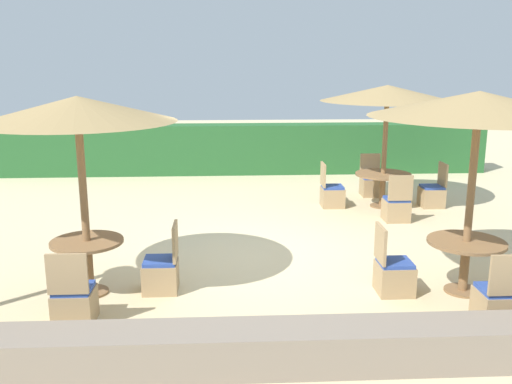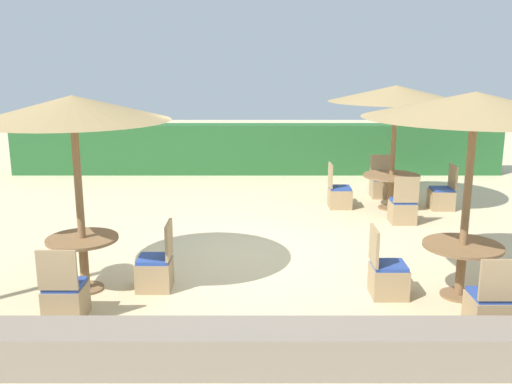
{
  "view_description": "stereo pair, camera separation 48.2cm",
  "coord_description": "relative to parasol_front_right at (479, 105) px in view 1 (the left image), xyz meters",
  "views": [
    {
      "loc": [
        -0.49,
        -8.52,
        3.07
      ],
      "look_at": [
        0.0,
        0.6,
        0.9
      ],
      "focal_mm": 40.0,
      "sensor_mm": 36.0,
      "label": 1
    },
    {
      "loc": [
        -0.01,
        -8.53,
        3.07
      ],
      "look_at": [
        0.0,
        0.6,
        0.9
      ],
      "focal_mm": 40.0,
      "sensor_mm": 36.0,
      "label": 2
    }
  ],
  "objects": [
    {
      "name": "patio_chair_back_right_south",
      "position": [
        0.1,
        3.4,
        -2.23
      ],
      "size": [
        0.46,
        0.46,
        0.93
      ],
      "color": "tan",
      "rests_on": "ground_plane"
    },
    {
      "name": "patio_chair_front_left_south",
      "position": [
        -4.95,
        -0.66,
        -2.23
      ],
      "size": [
        0.46,
        0.46,
        0.93
      ],
      "color": "tan",
      "rests_on": "ground_plane"
    },
    {
      "name": "hedge_row",
      "position": [
        -2.66,
        8.18,
        -1.83
      ],
      "size": [
        13.0,
        0.7,
        1.32
      ],
      "primitive_type": "cube",
      "color": "#28602D",
      "rests_on": "ground_plane"
    },
    {
      "name": "parasol_front_left",
      "position": [
        -4.98,
        0.22,
        -0.06
      ],
      "size": [
        2.46,
        2.46,
        2.6
      ],
      "color": "olive",
      "rests_on": "ground_plane"
    },
    {
      "name": "parasol_back_right",
      "position": [
        0.12,
        4.47,
        -0.14
      ],
      "size": [
        2.7,
        2.7,
        2.52
      ],
      "color": "olive",
      "rests_on": "ground_plane"
    },
    {
      "name": "patio_chair_back_right_west",
      "position": [
        -0.94,
        4.53,
        -2.23
      ],
      "size": [
        0.46,
        0.46,
        0.93
      ],
      "rotation": [
        0.0,
        0.0,
        -1.57
      ],
      "color": "tan",
      "rests_on": "ground_plane"
    },
    {
      "name": "patio_chair_front_left_east",
      "position": [
        -4.03,
        0.26,
        -2.23
      ],
      "size": [
        0.46,
        0.46,
        0.93
      ],
      "rotation": [
        0.0,
        0.0,
        1.57
      ],
      "color": "tan",
      "rests_on": "ground_plane"
    },
    {
      "name": "parasol_front_right",
      "position": [
        0.0,
        0.0,
        0.0
      ],
      "size": [
        2.74,
        2.74,
        2.66
      ],
      "color": "olive",
      "rests_on": "ground_plane"
    },
    {
      "name": "patio_chair_back_right_east",
      "position": [
        1.17,
        4.42,
        -2.23
      ],
      "size": [
        0.46,
        0.46,
        0.93
      ],
      "rotation": [
        0.0,
        0.0,
        1.57
      ],
      "color": "tan",
      "rests_on": "ground_plane"
    },
    {
      "name": "stone_border",
      "position": [
        -2.66,
        -1.79,
        -2.27
      ],
      "size": [
        10.0,
        0.56,
        0.44
      ],
      "primitive_type": "cube",
      "color": "gray",
      "rests_on": "ground_plane"
    },
    {
      "name": "patio_chair_front_right_west",
      "position": [
        -0.95,
        0.02,
        -2.23
      ],
      "size": [
        0.46,
        0.46,
        0.93
      ],
      "rotation": [
        0.0,
        0.0,
        -1.57
      ],
      "color": "tan",
      "rests_on": "ground_plane"
    },
    {
      "name": "round_table_front_right",
      "position": [
        -0.0,
        0.0,
        -1.93
      ],
      "size": [
        1.02,
        1.02,
        0.72
      ],
      "color": "olive",
      "rests_on": "ground_plane"
    },
    {
      "name": "round_table_front_left",
      "position": [
        -4.98,
        0.22,
        -1.93
      ],
      "size": [
        0.94,
        0.94,
        0.74
      ],
      "color": "olive",
      "rests_on": "ground_plane"
    },
    {
      "name": "round_table_back_right",
      "position": [
        0.12,
        4.47,
        -1.91
      ],
      "size": [
        1.15,
        1.15,
        0.71
      ],
      "color": "olive",
      "rests_on": "ground_plane"
    },
    {
      "name": "ground_plane",
      "position": [
        -2.66,
        1.55,
        -2.49
      ],
      "size": [
        40.0,
        40.0,
        0.0
      ],
      "primitive_type": "plane",
      "color": "beige"
    },
    {
      "name": "patio_chair_front_right_south",
      "position": [
        0.01,
        -0.96,
        -2.23
      ],
      "size": [
        0.46,
        0.46,
        0.93
      ],
      "color": "tan",
      "rests_on": "ground_plane"
    },
    {
      "name": "patio_chair_back_right_north",
      "position": [
        0.14,
        5.46,
        -2.23
      ],
      "size": [
        0.46,
        0.46,
        0.93
      ],
      "rotation": [
        0.0,
        0.0,
        3.14
      ],
      "color": "tan",
      "rests_on": "ground_plane"
    }
  ]
}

